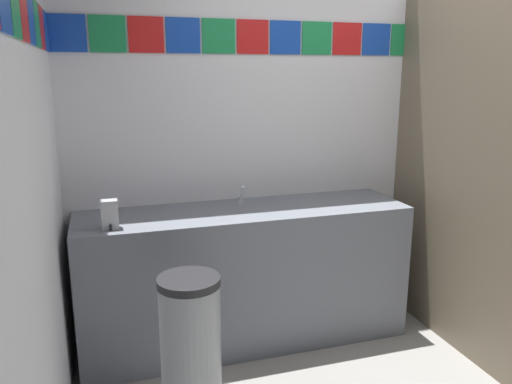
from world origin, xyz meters
name	(u,v)px	position (x,y,z in m)	size (l,w,h in m)	color
wall_back	(341,114)	(0.00, 1.51, 1.43)	(3.75, 0.09, 2.84)	silver
wall_side	(6,168)	(-1.92, 0.00, 1.42)	(0.09, 2.94, 2.84)	silver
vanity_counter	(245,275)	(-0.80, 1.19, 0.45)	(2.06, 0.56, 0.88)	slate
faucet_center	(241,198)	(-0.80, 1.28, 0.94)	(0.04, 0.10, 0.14)	silver
soap_dispenser	(110,215)	(-1.61, 1.03, 0.96)	(0.09, 0.09, 0.16)	#B7BABF
stall_divider	(512,180)	(0.63, 0.56, 1.11)	(0.92, 1.32, 2.22)	#726651
toilet	(496,270)	(1.08, 1.06, 0.30)	(0.39, 0.49, 0.74)	white
trash_bin	(191,348)	(-1.27, 0.53, 0.38)	(0.31, 0.31, 0.76)	#999EA3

